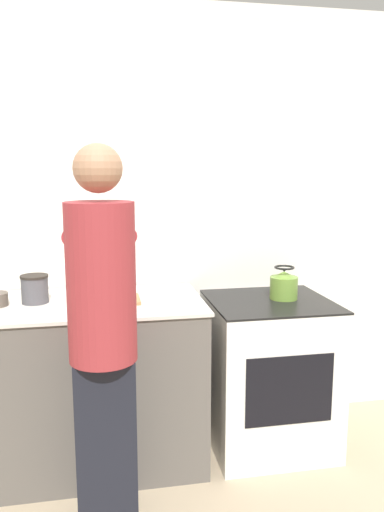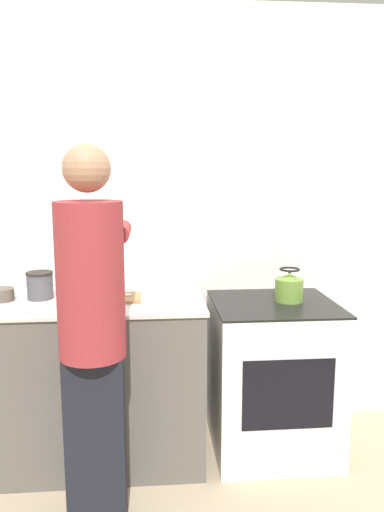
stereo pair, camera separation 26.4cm
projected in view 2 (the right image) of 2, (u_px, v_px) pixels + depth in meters
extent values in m
plane|color=tan|center=(151.00, 486.00, 2.60)|extent=(12.00, 12.00, 0.00)
cube|color=white|center=(148.00, 223.00, 3.09)|extent=(8.00, 0.05, 2.60)
cube|color=#5B5651|center=(81.00, 380.00, 2.81)|extent=(1.35, 0.66, 0.91)
cube|color=beige|center=(78.00, 301.00, 2.73)|extent=(1.37, 0.69, 0.02)
cube|color=silver|center=(272.00, 377.00, 2.91)|extent=(0.69, 0.66, 0.87)
cube|color=black|center=(274.00, 303.00, 2.83)|extent=(0.69, 0.66, 0.01)
cube|color=black|center=(288.00, 394.00, 2.58)|extent=(0.48, 0.01, 0.38)
cube|color=black|center=(96.00, 441.00, 2.27)|extent=(0.26, 0.16, 0.82)
cylinder|color=maroon|center=(90.00, 280.00, 2.14)|extent=(0.29, 0.29, 0.68)
sphere|color=#A87A5B|center=(86.00, 168.00, 2.06)|extent=(0.20, 0.20, 0.20)
cylinder|color=maroon|center=(69.00, 232.00, 2.37)|extent=(0.08, 0.30, 0.08)
cylinder|color=maroon|center=(122.00, 231.00, 2.39)|extent=(0.08, 0.30, 0.08)
cube|color=#A87A4C|center=(114.00, 298.00, 2.73)|extent=(0.30, 0.20, 0.02)
cube|color=silver|center=(117.00, 296.00, 2.73)|extent=(0.16, 0.06, 0.01)
cube|color=black|center=(94.00, 297.00, 2.70)|extent=(0.10, 0.04, 0.01)
cylinder|color=olive|center=(289.00, 290.00, 2.85)|extent=(0.16, 0.16, 0.13)
cone|color=olive|center=(289.00, 276.00, 2.84)|extent=(0.13, 0.13, 0.03)
sphere|color=black|center=(290.00, 272.00, 2.83)|extent=(0.02, 0.02, 0.02)
torus|color=black|center=(290.00, 269.00, 2.83)|extent=(0.12, 0.12, 0.01)
cylinder|color=brown|center=(3.00, 295.00, 2.70)|extent=(0.12, 0.12, 0.07)
cylinder|color=#4C4C51|center=(40.00, 286.00, 2.74)|extent=(0.14, 0.14, 0.14)
cylinder|color=#28231E|center=(39.00, 273.00, 2.73)|extent=(0.15, 0.15, 0.01)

